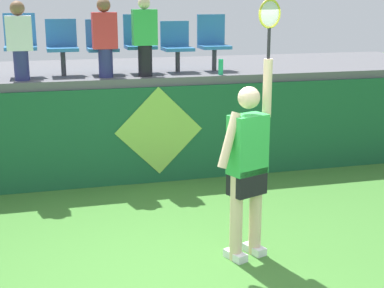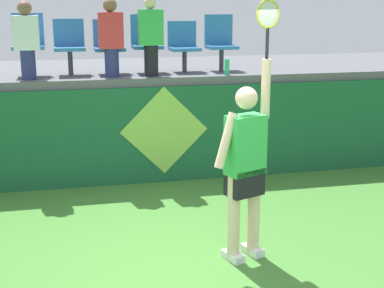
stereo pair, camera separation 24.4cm
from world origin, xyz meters
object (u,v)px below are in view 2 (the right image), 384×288
(stadium_chair_2, at_px, (109,44))
(spectator_2, at_px, (27,39))
(stadium_chair_1, at_px, (69,44))
(stadium_chair_4, at_px, (183,44))
(tennis_player, at_px, (245,164))
(stadium_chair_5, at_px, (220,41))
(stadium_chair_3, at_px, (146,41))
(spectator_0, at_px, (111,37))
(water_bottle, at_px, (227,67))
(stadium_chair_0, at_px, (28,41))
(spectator_1, at_px, (151,36))

(stadium_chair_2, distance_m, spectator_2, 1.22)
(stadium_chair_1, bearing_deg, stadium_chair_4, -0.02)
(tennis_player, bearing_deg, stadium_chair_5, 78.91)
(stadium_chair_3, height_order, spectator_0, spectator_0)
(water_bottle, distance_m, spectator_0, 1.72)
(stadium_chair_1, distance_m, spectator_2, 0.71)
(water_bottle, distance_m, spectator_2, 2.83)
(water_bottle, distance_m, stadium_chair_0, 2.87)
(water_bottle, xyz_separation_m, stadium_chair_5, (0.06, 0.58, 0.34))
(stadium_chair_4, height_order, spectator_0, spectator_0)
(stadium_chair_0, relative_size, spectator_2, 0.84)
(stadium_chair_0, height_order, stadium_chair_2, stadium_chair_0)
(tennis_player, xyz_separation_m, water_bottle, (0.61, 2.79, 0.62))
(stadium_chair_4, relative_size, stadium_chair_5, 0.89)
(stadium_chair_0, bearing_deg, stadium_chair_4, -0.15)
(water_bottle, xyz_separation_m, spectator_1, (-1.09, 0.14, 0.46))
(tennis_player, relative_size, spectator_2, 2.46)
(water_bottle, relative_size, stadium_chair_5, 0.27)
(stadium_chair_5, height_order, spectator_2, spectator_2)
(tennis_player, bearing_deg, spectator_2, 126.53)
(stadium_chair_3, xyz_separation_m, spectator_1, (0.00, -0.44, 0.10))
(spectator_2, bearing_deg, stadium_chair_0, 90.00)
(water_bottle, distance_m, stadium_chair_4, 0.83)
(stadium_chair_3, height_order, stadium_chair_5, stadium_chair_3)
(stadium_chair_0, height_order, spectator_1, spectator_1)
(tennis_player, distance_m, stadium_chair_0, 4.14)
(tennis_player, xyz_separation_m, stadium_chair_4, (0.08, 3.36, 0.92))
(stadium_chair_0, xyz_separation_m, stadium_chair_2, (1.14, -0.00, -0.06))
(stadium_chair_3, relative_size, stadium_chair_5, 1.01)
(tennis_player, height_order, stadium_chair_2, tennis_player)
(stadium_chair_1, height_order, stadium_chair_5, stadium_chair_5)
(water_bottle, height_order, spectator_0, spectator_0)
(tennis_player, height_order, stadium_chair_1, tennis_player)
(water_bottle, xyz_separation_m, stadium_chair_1, (-2.22, 0.58, 0.33))
(stadium_chair_0, bearing_deg, spectator_0, -19.32)
(tennis_player, relative_size, stadium_chair_3, 3.04)
(stadium_chair_2, bearing_deg, stadium_chair_4, -0.09)
(stadium_chair_5, relative_size, spectator_1, 0.76)
(stadium_chair_1, height_order, stadium_chair_4, stadium_chair_1)
(stadium_chair_1, bearing_deg, stadium_chair_3, 0.27)
(tennis_player, distance_m, spectator_0, 3.33)
(stadium_chair_0, distance_m, stadium_chair_5, 2.84)
(tennis_player, height_order, water_bottle, tennis_player)
(stadium_chair_2, height_order, stadium_chair_4, stadium_chair_2)
(spectator_1, distance_m, spectator_2, 1.70)
(spectator_0, bearing_deg, stadium_chair_5, 13.31)
(stadium_chair_3, xyz_separation_m, spectator_0, (-0.56, -0.40, 0.10))
(stadium_chair_1, relative_size, stadium_chair_2, 1.01)
(stadium_chair_0, xyz_separation_m, stadium_chair_1, (0.57, -0.01, -0.05))
(stadium_chair_4, height_order, stadium_chair_5, stadium_chair_5)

